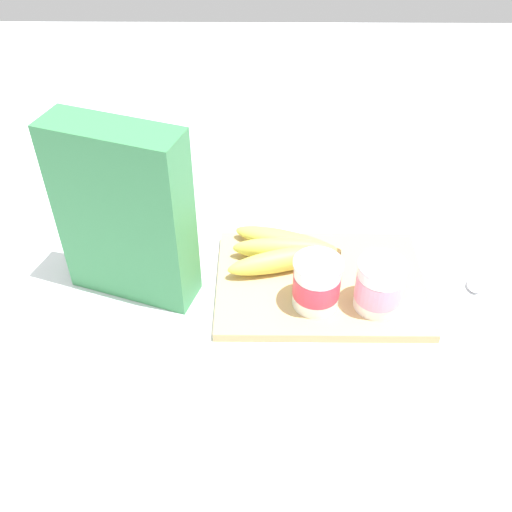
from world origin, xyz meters
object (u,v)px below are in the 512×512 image
(banana_bunch, at_px, (285,250))
(spoon, at_px, (474,276))
(cereal_box, at_px, (125,213))
(yogurt_cup_back, at_px, (317,283))
(yogurt_cup_front, at_px, (379,286))
(cutting_board, at_px, (320,283))

(banana_bunch, distance_m, spoon, 0.32)
(cereal_box, relative_size, spoon, 2.17)
(cereal_box, relative_size, yogurt_cup_back, 3.46)
(yogurt_cup_front, bearing_deg, spoon, -156.10)
(cutting_board, xyz_separation_m, yogurt_cup_back, (0.01, 0.05, 0.05))
(yogurt_cup_back, bearing_deg, cereal_box, -11.22)
(yogurt_cup_front, distance_m, banana_bunch, 0.18)
(yogurt_cup_back, bearing_deg, banana_bunch, -66.81)
(cutting_board, relative_size, spoon, 2.50)
(cutting_board, height_order, cereal_box, cereal_box)
(yogurt_cup_front, distance_m, spoon, 0.20)
(cereal_box, bearing_deg, spoon, -159.12)
(yogurt_cup_back, distance_m, spoon, 0.28)
(banana_bunch, height_order, spoon, banana_bunch)
(banana_bunch, bearing_deg, cutting_board, 138.30)
(banana_bunch, bearing_deg, spoon, 174.63)
(cereal_box, height_order, yogurt_cup_front, cereal_box)
(cutting_board, height_order, spoon, cutting_board)
(cutting_board, bearing_deg, cereal_box, -0.86)
(yogurt_cup_front, xyz_separation_m, yogurt_cup_back, (0.09, -0.00, 0.00))
(cutting_board, relative_size, yogurt_cup_back, 3.98)
(cutting_board, height_order, banana_bunch, banana_bunch)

